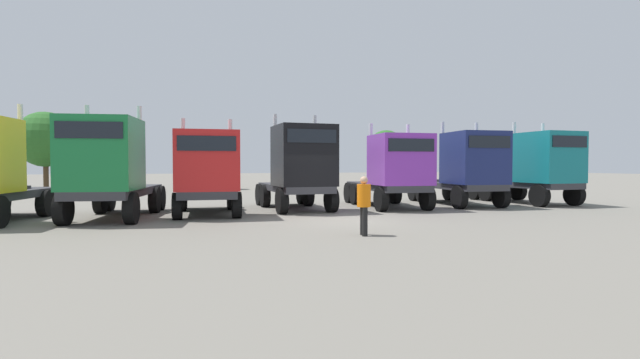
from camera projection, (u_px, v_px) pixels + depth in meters
name	position (u px, v px, depth m)	size (l,w,h in m)	color
ground	(341.00, 220.00, 17.25)	(200.00, 200.00, 0.00)	slate
semi_truck_green	(108.00, 167.00, 17.05)	(3.72, 6.66, 4.32)	#333338
semi_truck_red	(207.00, 172.00, 18.67)	(3.13, 5.96, 3.97)	#333338
semi_truck_black	(300.00, 167.00, 20.72)	(2.66, 5.84, 4.37)	#333338
semi_truck_purple	(394.00, 170.00, 21.83)	(3.25, 6.42, 4.04)	#333338
semi_truck_navy	(467.00, 168.00, 23.07)	(3.31, 6.62, 4.24)	#333338
semi_truck_teal	(539.00, 167.00, 24.16)	(2.71, 6.39, 4.31)	#333338
visitor_in_hivis	(364.00, 201.00, 13.50)	(0.48, 0.48, 1.72)	black
oak_far_left	(45.00, 139.00, 34.22)	(4.07, 4.07, 5.98)	#4C3823
oak_far_centre	(211.00, 150.00, 39.10)	(2.91, 2.91, 4.81)	#4C3823
oak_far_right	(386.00, 150.00, 40.85)	(3.41, 3.41, 5.11)	#4C3823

